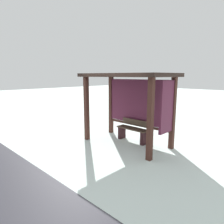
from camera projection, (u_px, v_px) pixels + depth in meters
ground_plane at (126, 143)px, 6.98m from camera, size 60.00×60.00×0.00m
bus_shelter at (133, 91)px, 6.73m from camera, size 3.11×1.69×2.40m
bench_left_inside at (133, 131)px, 7.18m from camera, size 1.20×0.36×0.77m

